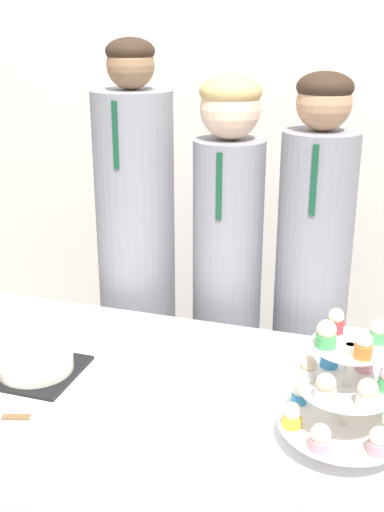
# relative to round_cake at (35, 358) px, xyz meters

# --- Properties ---
(wall_back) EXTENTS (9.00, 0.06, 2.70)m
(wall_back) POSITION_rel_round_cake_xyz_m (0.33, 1.35, 0.59)
(wall_back) COLOR silver
(wall_back) RESTS_ON ground_plane
(table) EXTENTS (1.50, 0.77, 0.71)m
(table) POSITION_rel_round_cake_xyz_m (0.33, 0.07, -0.40)
(table) COLOR white
(table) RESTS_ON ground_plane
(round_cake) EXTENTS (0.24, 0.24, 0.10)m
(round_cake) POSITION_rel_round_cake_xyz_m (0.00, 0.00, 0.00)
(round_cake) COLOR black
(round_cake) RESTS_ON table
(cake_knife) EXTENTS (0.23, 0.08, 0.01)m
(cake_knife) POSITION_rel_round_cake_xyz_m (0.11, -0.20, -0.05)
(cake_knife) COLOR silver
(cake_knife) RESTS_ON table
(cupcake_stand) EXTENTS (0.30, 0.30, 0.32)m
(cupcake_stand) POSITION_rel_round_cake_xyz_m (0.85, -0.07, 0.10)
(cupcake_stand) COLOR silver
(cupcake_stand) RESTS_ON table
(student_0) EXTENTS (0.28, 0.29, 1.59)m
(student_0) POSITION_rel_round_cake_xyz_m (0.02, 0.69, -0.00)
(student_0) COLOR gray
(student_0) RESTS_ON ground_plane
(student_1) EXTENTS (0.24, 0.25, 1.48)m
(student_1) POSITION_rel_round_cake_xyz_m (0.37, 0.69, -0.02)
(student_1) COLOR gray
(student_1) RESTS_ON ground_plane
(student_2) EXTENTS (0.25, 0.26, 1.50)m
(student_2) POSITION_rel_round_cake_xyz_m (0.67, 0.69, -0.03)
(student_2) COLOR gray
(student_2) RESTS_ON ground_plane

